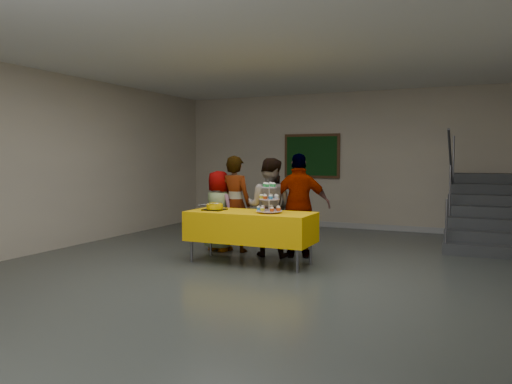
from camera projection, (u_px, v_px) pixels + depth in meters
room_shell at (261, 114)px, 6.38m from camera, size 10.00×10.04×3.02m
bake_table at (250, 226)px, 7.37m from camera, size 1.88×0.78×0.77m
cupcake_stand at (269, 201)px, 7.19m from camera, size 0.38×0.38×0.44m
bear_cake at (215, 206)px, 7.58m from camera, size 0.32×0.36×0.12m
schoolchild_a at (219, 211)px, 8.39m from camera, size 0.76×0.62×1.35m
schoolchild_b at (235, 204)px, 8.30m from camera, size 0.61×0.42×1.60m
schoolchild_c at (269, 207)px, 7.91m from camera, size 0.79×0.63×1.56m
schoolchild_d at (300, 206)px, 7.80m from camera, size 1.04×0.70×1.63m
staircase at (486, 217)px, 9.12m from camera, size 1.30×2.40×2.04m
noticeboard at (312, 156)px, 11.29m from camera, size 1.30×0.05×1.00m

